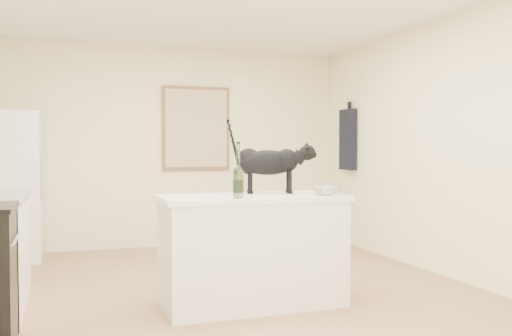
# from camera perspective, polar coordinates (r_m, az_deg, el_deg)

# --- Properties ---
(floor) EXTENTS (5.50, 5.50, 0.00)m
(floor) POSITION_cam_1_polar(r_m,az_deg,el_deg) (4.79, -2.34, -13.47)
(floor) COLOR #9B7552
(floor) RESTS_ON ground
(wall_back) EXTENTS (4.50, 0.00, 4.50)m
(wall_back) POSITION_cam_1_polar(r_m,az_deg,el_deg) (7.30, -8.56, 2.15)
(wall_back) COLOR #F3E9BC
(wall_back) RESTS_ON ground
(wall_front) EXTENTS (4.50, 0.00, 4.50)m
(wall_front) POSITION_cam_1_polar(r_m,az_deg,el_deg) (2.13, 19.29, 2.48)
(wall_front) COLOR #F3E9BC
(wall_front) RESTS_ON ground
(wall_right) EXTENTS (0.00, 5.50, 5.50)m
(wall_right) POSITION_cam_1_polar(r_m,az_deg,el_deg) (5.69, 19.93, 2.10)
(wall_right) COLOR #F3E9BC
(wall_right) RESTS_ON ground
(island_base) EXTENTS (1.44, 0.67, 0.86)m
(island_base) POSITION_cam_1_polar(r_m,az_deg,el_deg) (4.54, -0.40, -8.77)
(island_base) COLOR white
(island_base) RESTS_ON floor
(island_top) EXTENTS (1.50, 0.70, 0.04)m
(island_top) POSITION_cam_1_polar(r_m,az_deg,el_deg) (4.47, -0.40, -3.10)
(island_top) COLOR white
(island_top) RESTS_ON island_base
(fridge) EXTENTS (0.68, 0.68, 1.70)m
(fridge) POSITION_cam_1_polar(r_m,az_deg,el_deg) (6.82, -24.25, -1.78)
(fridge) COLOR white
(fridge) RESTS_ON floor
(artwork_frame) EXTENTS (0.90, 0.03, 1.10)m
(artwork_frame) POSITION_cam_1_polar(r_m,az_deg,el_deg) (7.33, -6.22, 4.12)
(artwork_frame) COLOR brown
(artwork_frame) RESTS_ON wall_back
(artwork_canvas) EXTENTS (0.82, 0.00, 1.02)m
(artwork_canvas) POSITION_cam_1_polar(r_m,az_deg,el_deg) (7.31, -6.18, 4.12)
(artwork_canvas) COLOR beige
(artwork_canvas) RESTS_ON wall_back
(hanging_garment) EXTENTS (0.08, 0.34, 0.80)m
(hanging_garment) POSITION_cam_1_polar(r_m,az_deg,el_deg) (7.37, 9.49, 2.92)
(hanging_garment) COLOR black
(hanging_garment) RESTS_ON wall_right
(black_cat) EXTENTS (0.70, 0.36, 0.47)m
(black_cat) POSITION_cam_1_polar(r_m,az_deg,el_deg) (4.66, 1.29, 0.23)
(black_cat) COLOR black
(black_cat) RESTS_ON island_top
(wine_bottle) EXTENTS (0.11, 0.11, 0.38)m
(wine_bottle) POSITION_cam_1_polar(r_m,az_deg,el_deg) (4.21, -1.85, -0.56)
(wine_bottle) COLOR #2D5923
(wine_bottle) RESTS_ON island_top
(glass_bowl) EXTENTS (0.35, 0.35, 0.07)m
(glass_bowl) POSITION_cam_1_polar(r_m,az_deg,el_deg) (4.53, 7.29, -2.39)
(glass_bowl) COLOR silver
(glass_bowl) RESTS_ON island_top
(fridge_paper) EXTENTS (0.03, 0.13, 0.17)m
(fridge_paper) POSITION_cam_1_polar(r_m,az_deg,el_deg) (6.84, -21.36, 0.76)
(fridge_paper) COLOR white
(fridge_paper) RESTS_ON fridge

